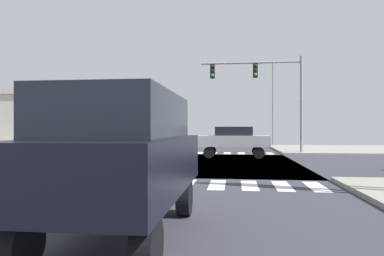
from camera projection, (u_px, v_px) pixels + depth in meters
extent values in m
cube|color=#33333D|center=(162.00, 163.00, 18.85)|extent=(14.00, 90.00, 0.05)
cube|color=#33333D|center=(162.00, 163.00, 18.85)|extent=(90.00, 12.00, 0.05)
cube|color=gray|center=(348.00, 149.00, 29.21)|extent=(12.00, 12.00, 0.14)
cube|color=gray|center=(48.00, 147.00, 32.32)|extent=(12.00, 12.00, 0.14)
cube|color=white|center=(9.00, 181.00, 12.05)|extent=(0.50, 2.00, 0.01)
cube|color=white|center=(37.00, 181.00, 11.93)|extent=(0.50, 2.00, 0.01)
cube|color=white|center=(66.00, 182.00, 11.81)|extent=(0.50, 2.00, 0.01)
cube|color=white|center=(95.00, 182.00, 11.69)|extent=(0.50, 2.00, 0.01)
cube|color=white|center=(124.00, 183.00, 11.57)|extent=(0.50, 2.00, 0.01)
cube|color=white|center=(155.00, 184.00, 11.45)|extent=(0.50, 2.00, 0.01)
cube|color=white|center=(186.00, 184.00, 11.33)|extent=(0.50, 2.00, 0.01)
cube|color=white|center=(217.00, 185.00, 11.21)|extent=(0.50, 2.00, 0.01)
cube|color=white|center=(249.00, 185.00, 11.09)|extent=(0.50, 2.00, 0.01)
cube|color=white|center=(282.00, 186.00, 10.97)|extent=(0.50, 2.00, 0.01)
cube|color=white|center=(316.00, 187.00, 10.85)|extent=(0.50, 2.00, 0.01)
cube|color=white|center=(94.00, 152.00, 26.90)|extent=(0.50, 2.00, 0.01)
cube|color=white|center=(107.00, 152.00, 26.78)|extent=(0.50, 2.00, 0.01)
cube|color=white|center=(120.00, 152.00, 26.66)|extent=(0.50, 2.00, 0.01)
cube|color=white|center=(133.00, 152.00, 26.54)|extent=(0.50, 2.00, 0.01)
cube|color=white|center=(146.00, 152.00, 26.43)|extent=(0.50, 2.00, 0.01)
cube|color=white|center=(159.00, 153.00, 26.31)|extent=(0.50, 2.00, 0.01)
cube|color=white|center=(172.00, 153.00, 26.19)|extent=(0.50, 2.00, 0.01)
cube|color=white|center=(186.00, 153.00, 26.07)|extent=(0.50, 2.00, 0.01)
cube|color=white|center=(200.00, 153.00, 25.95)|extent=(0.50, 2.00, 0.01)
cube|color=white|center=(213.00, 153.00, 25.83)|extent=(0.50, 2.00, 0.01)
cube|color=white|center=(227.00, 153.00, 25.71)|extent=(0.50, 2.00, 0.01)
cube|color=white|center=(241.00, 153.00, 25.59)|extent=(0.50, 2.00, 0.01)
cube|color=white|center=(255.00, 153.00, 25.47)|extent=(0.50, 2.00, 0.01)
cube|color=white|center=(270.00, 153.00, 25.35)|extent=(0.50, 2.00, 0.01)
cylinder|color=gray|center=(301.00, 105.00, 24.73)|extent=(0.20, 0.20, 6.80)
cylinder|color=gray|center=(250.00, 63.00, 25.15)|extent=(6.99, 0.14, 0.14)
cube|color=black|center=(255.00, 71.00, 25.11)|extent=(0.32, 0.40, 1.00)
sphere|color=black|center=(255.00, 65.00, 24.86)|extent=(0.22, 0.22, 0.22)
sphere|color=black|center=(255.00, 70.00, 24.86)|extent=(0.22, 0.22, 0.22)
sphere|color=green|center=(255.00, 74.00, 24.86)|extent=(0.22, 0.22, 0.22)
cube|color=black|center=(213.00, 71.00, 25.47)|extent=(0.32, 0.40, 1.00)
sphere|color=black|center=(212.00, 66.00, 25.22)|extent=(0.22, 0.22, 0.22)
sphere|color=black|center=(212.00, 71.00, 25.22)|extent=(0.22, 0.22, 0.22)
sphere|color=green|center=(212.00, 75.00, 25.22)|extent=(0.22, 0.22, 0.22)
cylinder|color=gray|center=(273.00, 103.00, 38.00)|extent=(0.16, 0.16, 8.87)
cylinder|color=gray|center=(266.00, 63.00, 38.09)|extent=(1.40, 0.10, 0.10)
ellipsoid|color=silver|center=(260.00, 63.00, 38.18)|extent=(0.60, 0.32, 0.20)
cube|color=black|center=(70.00, 139.00, 29.33)|extent=(0.24, 2.20, 1.80)
cylinder|color=black|center=(110.00, 196.00, 7.44)|extent=(0.26, 0.74, 0.74)
cylinder|color=black|center=(184.00, 197.00, 7.26)|extent=(0.26, 0.74, 0.74)
cylinder|color=black|center=(20.00, 243.00, 4.34)|extent=(0.26, 0.74, 0.74)
cylinder|color=black|center=(147.00, 249.00, 4.15)|extent=(0.26, 0.74, 0.74)
cube|color=black|center=(123.00, 165.00, 5.80)|extent=(1.96, 4.60, 0.88)
cube|color=black|center=(123.00, 115.00, 5.80)|extent=(1.69, 3.22, 0.72)
cylinder|color=black|center=(257.00, 151.00, 22.42)|extent=(0.68, 0.26, 0.68)
cylinder|color=black|center=(259.00, 153.00, 20.99)|extent=(0.68, 0.26, 0.68)
cylinder|color=black|center=(211.00, 151.00, 22.77)|extent=(0.68, 0.26, 0.68)
cylinder|color=black|center=(209.00, 152.00, 21.34)|extent=(0.68, 0.26, 0.68)
cube|color=#B4BABE|center=(234.00, 141.00, 21.88)|extent=(4.30, 1.80, 0.66)
cube|color=black|center=(234.00, 131.00, 21.88)|extent=(2.24, 1.55, 0.54)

